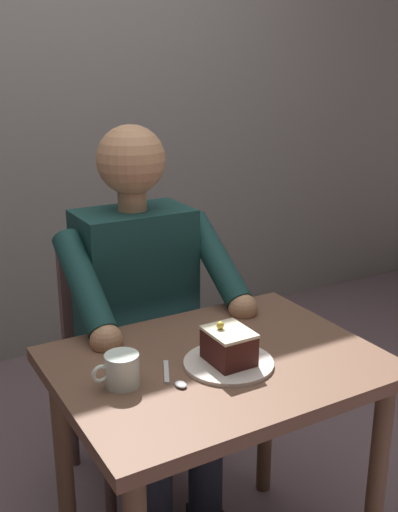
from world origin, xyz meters
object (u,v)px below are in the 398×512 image
Objects in this scene: coffee_cup at (121,369)px; dining_table at (217,397)px; cake_slice at (229,346)px; chair at (126,346)px; dessert_spoon at (174,379)px; seated_person at (146,319)px.

dining_table is at bearing 178.99° from coffee_cup.
coffee_cup is (0.27, -0.05, -0.01)m from cake_slice.
cake_slice is at bearing 90.65° from chair.
dining_table is 7.00× the size of coffee_cup.
dining_table is 0.62m from chair.
cake_slice reaches higher than coffee_cup.
cake_slice is at bearing -179.18° from dessert_spoon.
dining_table is at bearing 90.00° from seated_person.
dessert_spoon is (0.15, 0.00, -0.05)m from cake_slice.
cake_slice is at bearing 90.87° from seated_person.
cake_slice reaches higher than dining_table.
dessert_spoon is (0.15, 0.04, 0.12)m from dining_table.
coffee_cup is (0.27, -0.00, 0.15)m from dining_table.
cake_slice is 1.05× the size of coffee_cup.
dining_table is 6.66× the size of cake_slice.
seated_person is at bearing 90.00° from chair.
dining_table is 0.17m from cake_slice.
dessert_spoon is at bearing 158.08° from coffee_cup.
chair is at bearing -102.80° from dessert_spoon.
cake_slice is at bearing 170.59° from coffee_cup.
cake_slice is (-0.01, 0.04, 0.17)m from dining_table.
chair is at bearing -89.35° from cake_slice.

